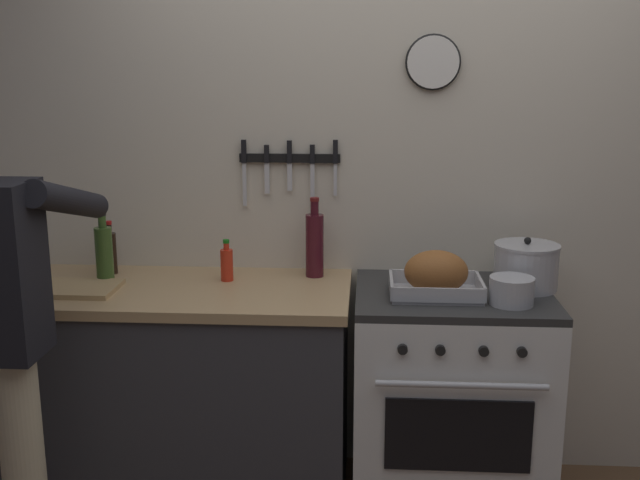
% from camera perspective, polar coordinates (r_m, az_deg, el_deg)
% --- Properties ---
extents(wall_back, '(6.00, 0.13, 2.60)m').
position_cam_1_polar(wall_back, '(3.25, 5.76, 4.80)').
color(wall_back, beige).
rests_on(wall_back, ground).
extents(counter_block, '(2.03, 0.65, 0.90)m').
position_cam_1_polar(counter_block, '(3.33, -16.09, -10.62)').
color(counter_block, '#38383D').
rests_on(counter_block, ground).
extents(stove, '(0.76, 0.67, 0.90)m').
position_cam_1_polar(stove, '(3.16, 9.71, -11.69)').
color(stove, white).
rests_on(stove, ground).
extents(roasting_pan, '(0.35, 0.26, 0.18)m').
position_cam_1_polar(roasting_pan, '(2.92, 8.74, -2.66)').
color(roasting_pan, '#B7B7BC').
rests_on(roasting_pan, stove).
extents(stock_pot, '(0.25, 0.25, 0.21)m').
position_cam_1_polar(stock_pot, '(3.09, 15.27, -1.92)').
color(stock_pot, '#B7B7BC').
rests_on(stock_pot, stove).
extents(saucepan, '(0.16, 0.16, 0.10)m').
position_cam_1_polar(saucepan, '(2.88, 14.24, -3.72)').
color(saucepan, '#B7B7BC').
rests_on(saucepan, stove).
extents(cutting_board, '(0.36, 0.24, 0.02)m').
position_cam_1_polar(cutting_board, '(3.12, -18.26, -3.49)').
color(cutting_board, tan).
rests_on(cutting_board, counter_block).
extents(bottle_hot_sauce, '(0.05, 0.05, 0.17)m').
position_cam_1_polar(bottle_hot_sauce, '(3.12, -7.04, -1.79)').
color(bottle_hot_sauce, red).
rests_on(bottle_hot_sauce, counter_block).
extents(bottle_wine_red, '(0.08, 0.08, 0.33)m').
position_cam_1_polar(bottle_wine_red, '(3.14, -0.41, -0.27)').
color(bottle_wine_red, '#47141E').
rests_on(bottle_wine_red, counter_block).
extents(bottle_olive_oil, '(0.07, 0.07, 0.29)m').
position_cam_1_polar(bottle_olive_oil, '(3.19, -15.96, -0.94)').
color(bottle_olive_oil, '#385623').
rests_on(bottle_olive_oil, counter_block).
extents(bottle_soy_sauce, '(0.05, 0.05, 0.23)m').
position_cam_1_polar(bottle_soy_sauce, '(3.31, -15.52, -0.87)').
color(bottle_soy_sauce, black).
rests_on(bottle_soy_sauce, counter_block).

